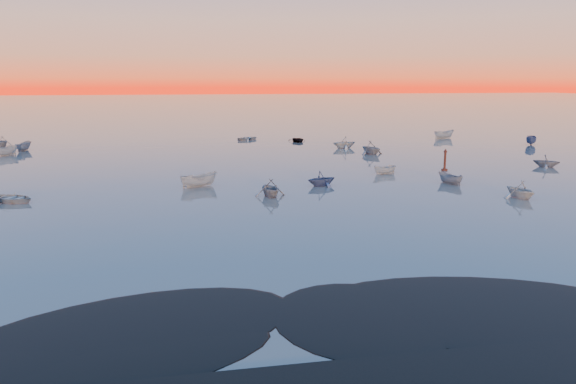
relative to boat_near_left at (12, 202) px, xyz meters
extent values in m
plane|color=slate|center=(23.09, 68.05, 0.00)|extent=(600.00, 600.00, 0.00)
imported|color=beige|center=(0.00, 0.00, 0.00)|extent=(3.82, 4.89, 1.13)
imported|color=beige|center=(17.52, 4.33, 0.00)|extent=(3.11, 4.54, 1.45)
imported|color=beige|center=(47.85, -7.38, 0.00)|extent=(4.00, 2.34, 1.32)
cylinder|color=#42180E|center=(48.32, 9.49, 0.04)|extent=(0.80, 0.80, 0.27)
cylinder|color=#42180E|center=(48.32, 9.49, 1.15)|extent=(0.28, 0.28, 2.30)
cone|color=#42180E|center=(48.32, 9.49, 2.53)|extent=(0.53, 0.53, 0.44)
camera|label=1|loc=(15.68, -55.26, 11.32)|focal=35.00mm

